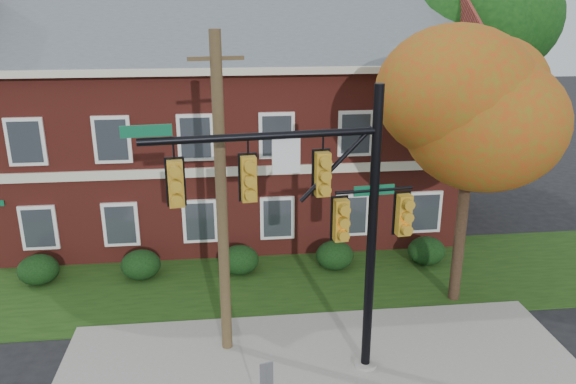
{
  "coord_description": "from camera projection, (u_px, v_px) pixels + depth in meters",
  "views": [
    {
      "loc": [
        -2.32,
        -11.82,
        9.34
      ],
      "look_at": [
        -0.65,
        3.0,
        4.31
      ],
      "focal_mm": 35.0,
      "sensor_mm": 36.0,
      "label": 1
    }
  ],
  "objects": [
    {
      "name": "sidewalk",
      "position": [
        320.0,
        363.0,
        15.29
      ],
      "size": [
        14.0,
        5.0,
        0.08
      ],
      "primitive_type": "cube",
      "color": "gray",
      "rests_on": "ground"
    },
    {
      "name": "grass_strip",
      "position": [
        297.0,
        278.0,
        20.0
      ],
      "size": [
        30.0,
        6.0,
        0.04
      ],
      "primitive_type": "cube",
      "color": "#193811",
      "rests_on": "ground"
    },
    {
      "name": "apartment_building",
      "position": [
        233.0,
        111.0,
        23.81
      ],
      "size": [
        18.8,
        8.8,
        9.74
      ],
      "color": "maroon",
      "rests_on": "ground"
    },
    {
      "name": "hedge_far_left",
      "position": [
        38.0,
        270.0,
        19.54
      ],
      "size": [
        1.4,
        1.26,
        1.05
      ],
      "primitive_type": "ellipsoid",
      "color": "black",
      "rests_on": "ground"
    },
    {
      "name": "hedge_left",
      "position": [
        141.0,
        265.0,
        19.91
      ],
      "size": [
        1.4,
        1.26,
        1.05
      ],
      "primitive_type": "ellipsoid",
      "color": "black",
      "rests_on": "ground"
    },
    {
      "name": "hedge_center",
      "position": [
        239.0,
        260.0,
        20.29
      ],
      "size": [
        1.4,
        1.26,
        1.05
      ],
      "primitive_type": "ellipsoid",
      "color": "black",
      "rests_on": "ground"
    },
    {
      "name": "hedge_right",
      "position": [
        335.0,
        255.0,
        20.66
      ],
      "size": [
        1.4,
        1.26,
        1.05
      ],
      "primitive_type": "ellipsoid",
      "color": "black",
      "rests_on": "ground"
    },
    {
      "name": "hedge_far_right",
      "position": [
        426.0,
        251.0,
        21.03
      ],
      "size": [
        1.4,
        1.26,
        1.05
      ],
      "primitive_type": "ellipsoid",
      "color": "black",
      "rests_on": "ground"
    },
    {
      "name": "tree_near_right",
      "position": [
        484.0,
        99.0,
        16.42
      ],
      "size": [
        4.5,
        4.25,
        8.58
      ],
      "color": "black",
      "rests_on": "ground"
    },
    {
      "name": "tree_right_rear",
      "position": [
        487.0,
        32.0,
        24.82
      ],
      "size": [
        6.3,
        5.95,
        10.62
      ],
      "color": "black",
      "rests_on": "ground"
    },
    {
      "name": "tree_far_rear",
      "position": [
        253.0,
        13.0,
        30.1
      ],
      "size": [
        6.84,
        6.46,
        11.52
      ],
      "color": "black",
      "rests_on": "ground"
    },
    {
      "name": "traffic_signal",
      "position": [
        319.0,
        207.0,
        13.34
      ],
      "size": [
        6.8,
        0.99,
        7.61
      ],
      "rotation": [
        0.0,
        0.0,
        0.11
      ],
      "color": "gray",
      "rests_on": "ground"
    },
    {
      "name": "utility_pole",
      "position": [
        222.0,
        202.0,
        14.56
      ],
      "size": [
        1.36,
        0.33,
        8.77
      ],
      "rotation": [
        0.0,
        0.0,
        0.16
      ],
      "color": "#4A3922",
      "rests_on": "ground"
    }
  ]
}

